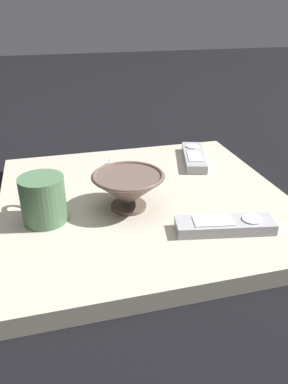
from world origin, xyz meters
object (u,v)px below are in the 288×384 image
teaspoon (108,175)px  tv_remote_near (225,225)px  cereal_bowl (128,189)px  coffee_mug (43,199)px  tv_remote_far (194,157)px

teaspoon → tv_remote_near: bearing=-58.2°
cereal_bowl → coffee_mug: coffee_mug is taller
coffee_mug → teaspoon: size_ratio=0.94×
coffee_mug → tv_remote_far: size_ratio=0.62×
cereal_bowl → teaspoon: 0.16m
teaspoon → tv_remote_near: same height
coffee_mug → tv_remote_near: coffee_mug is taller
cereal_bowl → coffee_mug: size_ratio=1.29×
cereal_bowl → tv_remote_near: bearing=-40.4°
coffee_mug → tv_remote_far: 0.47m
coffee_mug → tv_remote_near: (0.34, -0.13, -0.04)m
cereal_bowl → tv_remote_far: (0.24, 0.22, -0.03)m
cereal_bowl → coffee_mug: bearing=-177.6°
cereal_bowl → tv_remote_far: 0.32m
teaspoon → coffee_mug: bearing=-134.3°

